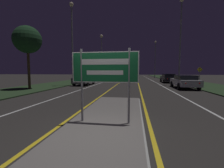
{
  "coord_description": "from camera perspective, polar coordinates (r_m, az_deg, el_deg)",
  "views": [
    {
      "loc": [
        0.95,
        -4.01,
        1.75
      ],
      "look_at": [
        0.0,
        2.16,
        1.22
      ],
      "focal_mm": 24.0,
      "sensor_mm": 36.0,
      "label": 1
    }
  ],
  "objects": [
    {
      "name": "edge_line_white_right",
      "position": [
        29.73,
        20.9,
        1.11
      ],
      "size": [
        0.1,
        70.0,
        0.01
      ],
      "color": "silver",
      "rests_on": "ground_plane"
    },
    {
      "name": "car_approaching_1",
      "position": [
        29.26,
        2.12,
        2.76
      ],
      "size": [
        1.92,
        4.23,
        1.33
      ],
      "color": "#4C514C",
      "rests_on": "ground_plane"
    },
    {
      "name": "lane_line_white_right",
      "position": [
        29.25,
        15.14,
        1.2
      ],
      "size": [
        0.12,
        70.0,
        0.01
      ],
      "color": "silver",
      "rests_on": "ground_plane"
    },
    {
      "name": "streetlight_right_near",
      "position": [
        22.27,
        24.69,
        17.65
      ],
      "size": [
        0.51,
        0.51,
        11.06
      ],
      "color": "gray",
      "rests_on": "ground_plane"
    },
    {
      "name": "centre_line_yellow_left",
      "position": [
        29.16,
        4.06,
        1.35
      ],
      "size": [
        0.12,
        70.0,
        0.01
      ],
      "color": "gold",
      "rests_on": "ground_plane"
    },
    {
      "name": "streetlight_left_far",
      "position": [
        33.17,
        -4.03,
        13.3
      ],
      "size": [
        0.62,
        0.62,
        9.6
      ],
      "color": "gray",
      "rests_on": "ground_plane"
    },
    {
      "name": "verge_right",
      "position": [
        25.55,
        28.3,
        0.38
      ],
      "size": [
        5.0,
        100.0,
        0.08
      ],
      "color": "#23381E",
      "rests_on": "ground_plane"
    },
    {
      "name": "streetlight_right_far",
      "position": [
        43.39,
        16.14,
        10.58
      ],
      "size": [
        0.5,
        0.5,
        10.04
      ],
      "color": "gray",
      "rests_on": "ground_plane"
    },
    {
      "name": "streetlight_left_near",
      "position": [
        19.21,
        -14.96,
        17.67
      ],
      "size": [
        0.5,
        0.5,
        9.78
      ],
      "color": "gray",
      "rests_on": "ground_plane"
    },
    {
      "name": "median_island",
      "position": [
        5.06,
        -2.68,
        -14.88
      ],
      "size": [
        2.49,
        9.46,
        0.1
      ],
      "color": "#999993",
      "rests_on": "ground_plane"
    },
    {
      "name": "warning_sign",
      "position": [
        20.12,
        30.39,
        3.15
      ],
      "size": [
        0.6,
        0.06,
        2.19
      ],
      "color": "gray",
      "rests_on": "verge_right"
    },
    {
      "name": "ground_plane",
      "position": [
        4.48,
        -4.44,
        -18.16
      ],
      "size": [
        160.0,
        160.0,
        0.0
      ],
      "primitive_type": "plane",
      "color": "#282623"
    },
    {
      "name": "centre_line_yellow_right",
      "position": [
        29.07,
        9.72,
        1.28
      ],
      "size": [
        0.12,
        70.0,
        0.01
      ],
      "color": "gold",
      "rests_on": "ground_plane"
    },
    {
      "name": "highway_sign",
      "position": [
        4.76,
        -2.77,
        5.16
      ],
      "size": [
        2.14,
        0.07,
        2.37
      ],
      "color": "gray",
      "rests_on": "median_island"
    },
    {
      "name": "car_receding_0",
      "position": [
        17.19,
        25.89,
        0.93
      ],
      "size": [
        1.98,
        4.61,
        1.36
      ],
      "color": "#B7B7BC",
      "rests_on": "ground_plane"
    },
    {
      "name": "lane_line_white_left",
      "position": [
        29.52,
        -1.29,
        1.4
      ],
      "size": [
        0.12,
        70.0,
        0.01
      ],
      "color": "silver",
      "rests_on": "ground_plane"
    },
    {
      "name": "edge_line_white_left",
      "position": [
        30.19,
        -6.91,
        1.44
      ],
      "size": [
        0.1,
        70.0,
        0.01
      ],
      "color": "silver",
      "rests_on": "ground_plane"
    },
    {
      "name": "car_receding_1",
      "position": [
        25.24,
        20.53,
        2.18
      ],
      "size": [
        1.85,
        4.59,
        1.39
      ],
      "color": "black",
      "rests_on": "ground_plane"
    },
    {
      "name": "verge_left",
      "position": [
        26.25,
        -14.72,
        0.9
      ],
      "size": [
        5.0,
        100.0,
        0.08
      ],
      "color": "#23381E",
      "rests_on": "ground_plane"
    },
    {
      "name": "roadside_palm_left",
      "position": [
        16.87,
        -29.52,
        14.37
      ],
      "size": [
        2.57,
        2.57,
        5.98
      ],
      "color": "#4C3823",
      "rests_on": "verge_left"
    },
    {
      "name": "car_approaching_0",
      "position": [
        19.72,
        -10.47,
        1.86
      ],
      "size": [
        1.91,
        4.28,
        1.48
      ],
      "color": "#4C514C",
      "rests_on": "ground_plane"
    }
  ]
}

